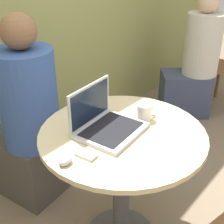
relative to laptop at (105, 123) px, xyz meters
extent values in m
cylinder|color=#4C4C51|center=(0.04, -0.07, -0.41)|extent=(0.09, 0.09, 0.69)
cylinder|color=beige|center=(0.04, -0.07, -0.05)|extent=(0.81, 0.81, 0.02)
cube|color=#B7B7BC|center=(0.00, -0.04, -0.03)|extent=(0.33, 0.28, 0.02)
cube|color=black|center=(0.00, -0.04, -0.02)|extent=(0.29, 0.23, 0.00)
cube|color=#B7B7BC|center=(-0.01, 0.09, 0.08)|extent=(0.31, 0.04, 0.20)
cube|color=#141E33|center=(-0.01, 0.08, 0.08)|extent=(0.28, 0.03, 0.17)
cube|color=silver|center=(-0.21, -0.07, -0.03)|extent=(0.06, 0.10, 0.02)
ellipsoid|color=#B2B2B7|center=(-0.30, -0.05, -0.03)|extent=(0.06, 0.05, 0.03)
cylinder|color=white|center=(0.21, -0.08, 0.00)|extent=(0.07, 0.07, 0.09)
torus|color=white|center=(0.26, -0.08, 0.00)|extent=(0.06, 0.01, 0.06)
cube|color=#4C4742|center=(-0.04, 0.69, -0.56)|extent=(0.38, 0.52, 0.44)
cylinder|color=#38569E|center=(-0.03, 0.57, -0.04)|extent=(0.35, 0.35, 0.59)
sphere|color=brown|center=(-0.03, 0.57, 0.35)|extent=(0.20, 0.20, 0.20)
cylinder|color=brown|center=(2.23, 0.29, -0.57)|extent=(0.04, 0.04, 0.42)
cylinder|color=brown|center=(1.73, 0.33, -0.57)|extent=(0.04, 0.04, 0.42)
cylinder|color=brown|center=(2.00, 0.56, -0.57)|extent=(0.04, 0.04, 0.42)
cube|color=brown|center=(1.98, 0.31, -0.35)|extent=(0.56, 0.56, 0.02)
cube|color=brown|center=(1.85, 0.45, -0.16)|extent=(0.29, 0.25, 0.36)
cube|color=#3D4766|center=(1.65, 0.40, -0.56)|extent=(0.54, 0.55, 0.43)
cylinder|color=beige|center=(1.73, 0.31, -0.07)|extent=(0.33, 0.33, 0.56)
sphere|color=beige|center=(1.73, 0.31, 0.31)|extent=(0.19, 0.19, 0.19)
camera|label=1|loc=(-0.97, -0.85, 0.76)|focal=50.00mm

